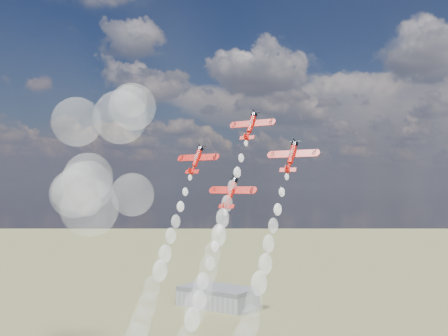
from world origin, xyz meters
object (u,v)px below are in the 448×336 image
plane_slot (231,192)px  hangar (218,297)px  plane_lead (251,125)px  plane_right (292,156)px  plane_left (197,159)px

plane_slot → hangar: bearing=125.9°
plane_lead → plane_right: (15.89, -5.33, -9.76)m
plane_left → plane_lead: bearing=18.6°
hangar → plane_right: bearing=-49.9°
hangar → plane_left: (108.50, -166.78, 82.58)m
plane_left → plane_slot: 19.39m
plane_slot → plane_left: bearing=161.4°
plane_left → plane_slot: bearing=-18.6°
hangar → plane_lead: plane_lead is taller
hangar → plane_lead: (124.39, -161.44, 92.34)m
plane_right → plane_lead: bearing=161.4°
plane_right → plane_slot: size_ratio=1.00×
plane_lead → plane_right: size_ratio=1.00×
plane_right → plane_slot: 19.39m
plane_right → plane_slot: plane_right is taller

